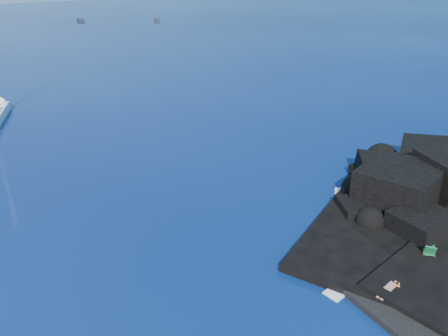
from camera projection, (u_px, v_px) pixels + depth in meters
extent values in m
plane|color=#041140|center=(379.00, 329.00, 19.58)|extent=(400.00, 400.00, 0.00)
cube|color=black|center=(425.00, 284.00, 22.34)|extent=(9.08, 6.86, 0.70)
cube|color=white|center=(390.00, 290.00, 21.37)|extent=(1.90, 1.07, 0.05)
cone|color=#D35F0B|center=(398.00, 286.00, 21.27)|extent=(0.46, 0.46, 0.55)
cube|color=#232328|center=(81.00, 21.00, 124.75)|extent=(2.12, 4.72, 0.61)
cube|color=#26262B|center=(157.00, 21.00, 124.44)|extent=(2.87, 4.48, 0.57)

